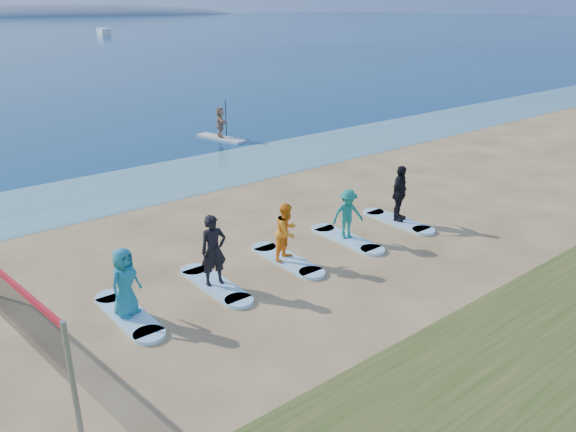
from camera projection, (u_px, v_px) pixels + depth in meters
ground at (353, 270)px, 14.96m from camera, size 600.00×600.00×0.00m
shallow_water at (167, 179)px, 22.56m from camera, size 600.00×600.00×0.00m
island_ridge at (67, 16)px, 288.30m from camera, size 220.00×56.00×18.00m
paddleboard at (221, 138)px, 29.18m from camera, size 1.32×3.08×0.12m
paddleboarder at (220, 122)px, 28.88m from camera, size 0.96×1.50×1.55m
boat_offshore_b at (104, 35)px, 121.13m from camera, size 3.06×7.08×1.39m
surfboard_0 at (129, 315)px, 12.72m from camera, size 0.70×2.20×0.09m
student_0 at (125, 282)px, 12.42m from camera, size 0.92×0.78×1.60m
surfboard_1 at (215, 285)px, 14.09m from camera, size 0.70×2.20×0.09m
student_1 at (214, 250)px, 13.75m from camera, size 0.73×0.55×1.81m
surfboard_2 at (287, 260)px, 15.45m from camera, size 0.70×2.20×0.09m
student_2 at (287, 231)px, 15.15m from camera, size 0.93×0.82×1.60m
surfboard_3 at (347, 239)px, 16.81m from camera, size 0.70×2.20×0.09m
student_3 at (348, 214)px, 16.53m from camera, size 1.11×0.86×1.51m
surfboard_4 at (398, 221)px, 18.18m from camera, size 0.70×2.20×0.09m
student_4 at (400, 193)px, 17.84m from camera, size 1.15×0.78×1.81m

